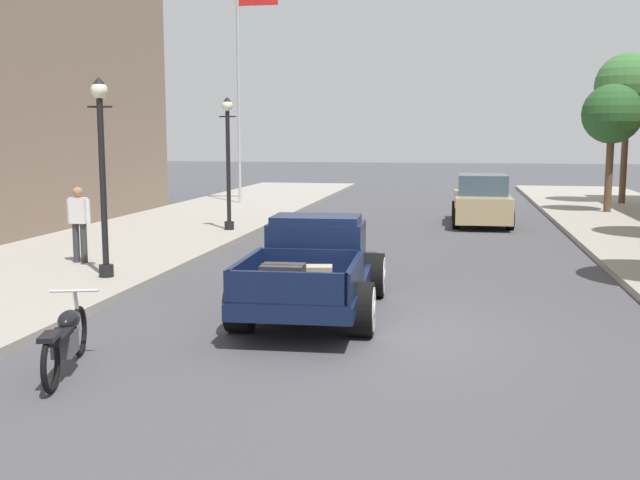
{
  "coord_description": "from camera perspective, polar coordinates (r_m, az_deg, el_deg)",
  "views": [
    {
      "loc": [
        1.32,
        -10.91,
        2.9
      ],
      "look_at": [
        -1.14,
        2.46,
        1.0
      ],
      "focal_mm": 42.1,
      "sensor_mm": 36.0,
      "label": 1
    }
  ],
  "objects": [
    {
      "name": "motorcycle_parked",
      "position": [
        9.76,
        -18.77,
        -7.06
      ],
      "size": [
        0.79,
        2.06,
        0.93
      ],
      "color": "black",
      "rests_on": "ground"
    },
    {
      "name": "street_lamp_near",
      "position": [
        15.06,
        -16.24,
        5.68
      ],
      "size": [
        0.5,
        0.32,
        3.85
      ],
      "color": "black",
      "rests_on": "sidewalk_left"
    },
    {
      "name": "hotrod_truck_navy",
      "position": [
        12.52,
        -0.32,
        -1.92
      ],
      "size": [
        2.32,
        5.0,
        1.58
      ],
      "color": "#0F1938",
      "rests_on": "ground"
    },
    {
      "name": "ground_plane",
      "position": [
        11.36,
        3.43,
        -6.85
      ],
      "size": [
        140.0,
        140.0,
        0.0
      ],
      "primitive_type": "plane",
      "color": "#47474C"
    },
    {
      "name": "street_tree_third",
      "position": [
        29.04,
        21.32,
        8.85
      ],
      "size": [
        2.12,
        2.12,
        4.57
      ],
      "color": "brown",
      "rests_on": "sidewalk_right"
    },
    {
      "name": "flagpole",
      "position": [
        31.05,
        -5.83,
        13.22
      ],
      "size": [
        1.74,
        0.16,
        9.16
      ],
      "color": "#B2B2B7",
      "rests_on": "sidewalk_left"
    },
    {
      "name": "pedestrian_sidewalk_left",
      "position": [
        17.07,
        -17.85,
        1.47
      ],
      "size": [
        0.53,
        0.22,
        1.65
      ],
      "color": "#333338",
      "rests_on": "sidewalk_left"
    },
    {
      "name": "car_background_tan",
      "position": [
        25.04,
        12.18,
        2.89
      ],
      "size": [
        1.92,
        4.33,
        1.65
      ],
      "color": "tan",
      "rests_on": "ground"
    },
    {
      "name": "street_lamp_far",
      "position": [
        22.06,
        -7.0,
        6.56
      ],
      "size": [
        0.5,
        0.32,
        3.85
      ],
      "color": "black",
      "rests_on": "sidewalk_left"
    },
    {
      "name": "street_tree_farthest",
      "position": [
        33.02,
        22.37,
        10.72
      ],
      "size": [
        2.61,
        2.61,
        6.03
      ],
      "color": "brown",
      "rests_on": "sidewalk_right"
    }
  ]
}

